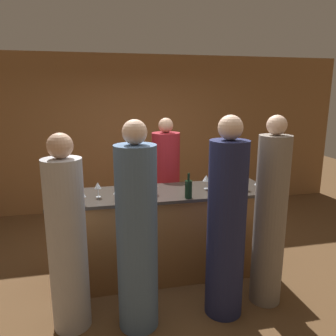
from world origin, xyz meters
The scene contains 18 objects.
ground_plane centered at (0.00, 0.00, 0.00)m, with size 14.00×14.00×0.00m, color brown.
back_wall centered at (0.00, 2.47, 1.40)m, with size 8.00×0.06×2.80m.
bar_counter centered at (0.00, 0.00, 0.52)m, with size 2.49×0.70×1.03m.
bartender centered at (0.22, 0.82, 0.83)m, with size 0.39×0.39×1.81m.
guest_0 centered at (-0.40, -0.82, 0.89)m, with size 0.37×0.37×1.92m.
guest_1 centered at (0.45, -0.82, 0.91)m, with size 0.36×0.36×1.95m.
guest_2 centered at (-1.01, -0.70, 0.85)m, with size 0.34×0.34×1.82m.
guest_3 centered at (0.94, -0.74, 0.91)m, with size 0.32×0.32×1.93m.
wine_bottle_0 centered at (0.23, -0.28, 1.13)m, with size 0.08×0.08×0.27m.
ice_bucket centered at (-1.00, 0.25, 1.13)m, with size 0.17×0.17×0.20m.
wine_glass_0 centered at (1.03, -0.29, 1.16)m, with size 0.08×0.08×0.16m.
wine_glass_1 centered at (-0.88, -0.29, 1.15)m, with size 0.08×0.08×0.15m.
wine_glass_2 centered at (0.95, -0.12, 1.17)m, with size 0.08×0.08×0.18m.
wine_glass_3 centered at (-0.11, -0.08, 1.15)m, with size 0.08×0.08×0.16m.
wine_glass_4 centered at (0.52, 0.00, 1.16)m, with size 0.08×0.08×0.17m.
wine_glass_5 centered at (0.83, -0.13, 1.16)m, with size 0.06×0.06×0.17m.
wine_glass_6 centered at (-0.53, -0.27, 1.15)m, with size 0.08×0.08×0.15m.
wine_glass_7 centered at (-0.72, -0.04, 1.16)m, with size 0.07×0.07×0.16m.
Camera 1 is at (-0.71, -3.51, 2.13)m, focal length 35.00 mm.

